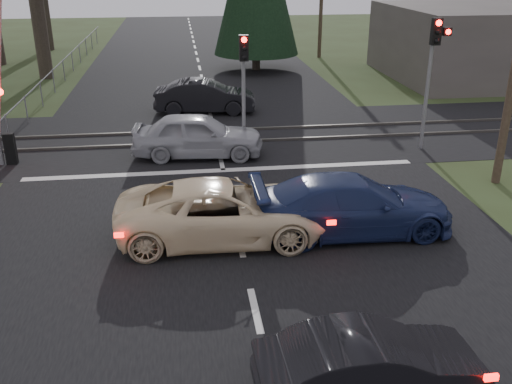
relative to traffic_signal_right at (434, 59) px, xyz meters
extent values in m
plane|color=#2E3819|center=(-7.55, -9.47, -3.31)|extent=(120.00, 120.00, 0.00)
cube|color=black|center=(-7.55, 0.53, -3.31)|extent=(14.00, 100.00, 0.01)
cube|color=black|center=(-7.55, 2.53, -3.31)|extent=(120.00, 8.00, 0.01)
cube|color=silver|center=(-7.55, -1.27, -3.30)|extent=(13.00, 0.35, 0.00)
cube|color=#59544C|center=(-7.55, 1.73, -3.26)|extent=(120.00, 0.12, 0.10)
cube|color=#59544C|center=(-7.55, 3.33, -3.26)|extent=(120.00, 0.12, 0.10)
sphere|color=#FF0C07|center=(-14.67, 0.18, -0.76)|extent=(0.22, 0.22, 0.22)
cube|color=black|center=(-14.70, 0.33, -2.76)|extent=(0.35, 0.25, 1.10)
cylinder|color=slate|center=(-0.05, 0.13, -1.41)|extent=(0.14, 0.14, 3.80)
cube|color=black|center=(-0.05, -0.05, 0.94)|extent=(0.32, 0.24, 0.90)
sphere|color=#FF0C07|center=(-0.05, -0.18, 1.24)|extent=(0.20, 0.20, 0.20)
sphere|color=black|center=(-0.05, -0.18, 0.94)|extent=(0.18, 0.18, 0.18)
sphere|color=black|center=(-0.05, -0.18, 0.64)|extent=(0.18, 0.18, 0.18)
cube|color=black|center=(0.33, -0.05, 0.94)|extent=(0.28, 0.22, 0.28)
sphere|color=#FF0C07|center=(0.33, -0.17, 0.94)|extent=(0.18, 0.18, 0.18)
cylinder|color=slate|center=(-6.55, 1.33, -1.71)|extent=(0.14, 0.14, 3.20)
cube|color=black|center=(-6.55, 1.15, 0.34)|extent=(0.32, 0.24, 0.90)
sphere|color=#FF0C07|center=(-6.55, 1.02, 0.64)|extent=(0.20, 0.20, 0.20)
sphere|color=black|center=(-6.55, 1.02, 0.34)|extent=(0.18, 0.18, 0.18)
sphere|color=black|center=(-6.55, 1.02, 0.04)|extent=(0.18, 0.18, 0.18)
cylinder|color=#473D33|center=(-16.55, 15.53, -0.61)|extent=(0.80, 0.80, 5.40)
cylinder|color=#473D33|center=(-18.55, 26.53, -0.61)|extent=(0.80, 0.80, 5.40)
cylinder|color=#473D33|center=(-4.05, 16.53, -2.31)|extent=(0.50, 0.50, 2.00)
cube|color=#59514C|center=(10.45, 12.53, -1.31)|extent=(14.00, 10.00, 4.00)
imported|color=beige|center=(-7.91, -6.16, -2.57)|extent=(5.41, 2.61, 1.48)
imported|color=black|center=(-6.04, -12.15, -2.70)|extent=(3.76, 1.40, 1.23)
imported|color=#9E9FA5|center=(-8.30, 0.31, -2.53)|extent=(4.74, 2.28, 1.56)
imported|color=navy|center=(-4.62, -6.27, -2.56)|extent=(5.21, 2.13, 1.51)
imported|color=black|center=(-7.75, 6.39, -2.57)|extent=(4.62, 1.96, 1.48)
camera|label=1|loc=(-8.83, -19.15, 3.38)|focal=40.00mm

